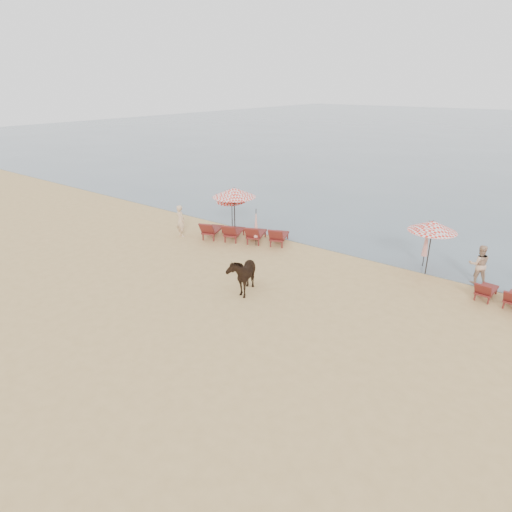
{
  "coord_description": "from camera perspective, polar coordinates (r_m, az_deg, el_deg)",
  "views": [
    {
      "loc": [
        10.14,
        -8.42,
        7.96
      ],
      "look_at": [
        0.0,
        5.0,
        1.1
      ],
      "focal_mm": 30.0,
      "sensor_mm": 36.0,
      "label": 1
    }
  ],
  "objects": [
    {
      "name": "ground",
      "position": [
        15.4,
        -11.44,
        -9.44
      ],
      "size": [
        120.0,
        120.0,
        0.0
      ],
      "primitive_type": "plane",
      "color": "tan",
      "rests_on": "ground"
    },
    {
      "name": "umbrella_open_left_a",
      "position": [
        23.44,
        -2.93,
        8.48
      ],
      "size": [
        2.36,
        2.36,
        2.69
      ],
      "rotation": [
        0.0,
        0.0,
        0.19
      ],
      "color": "black",
      "rests_on": "ground"
    },
    {
      "name": "umbrella_open_right",
      "position": [
        19.81,
        22.52,
        3.71
      ],
      "size": [
        2.05,
        2.05,
        2.5
      ],
      "rotation": [
        0.0,
        0.0,
        0.33
      ],
      "color": "black",
      "rests_on": "ground"
    },
    {
      "name": "umbrella_closed_right",
      "position": [
        20.88,
        21.81,
        2.13
      ],
      "size": [
        0.27,
        0.27,
        2.22
      ],
      "rotation": [
        0.0,
        0.0,
        0.26
      ],
      "color": "black",
      "rests_on": "ground"
    },
    {
      "name": "cow",
      "position": [
        17.31,
        -1.8,
        -2.29
      ],
      "size": [
        1.52,
        2.06,
        1.59
      ],
      "primitive_type": "imported",
      "rotation": [
        0.0,
        0.0,
        0.4
      ],
      "color": "black",
      "rests_on": "ground"
    },
    {
      "name": "umbrella_closed_left",
      "position": [
        22.0,
        0.0,
        4.37
      ],
      "size": [
        0.24,
        0.24,
        2.0
      ],
      "rotation": [
        0.0,
        0.0,
        -0.35
      ],
      "color": "black",
      "rests_on": "ground"
    },
    {
      "name": "umbrella_open_left_b",
      "position": [
        24.29,
        -3.26,
        7.83
      ],
      "size": [
        1.77,
        1.8,
        2.25
      ],
      "rotation": [
        0.0,
        0.0,
        -0.41
      ],
      "color": "black",
      "rests_on": "ground"
    },
    {
      "name": "beachgoer_right_a",
      "position": [
        20.26,
        27.59,
        -0.99
      ],
      "size": [
        1.03,
        0.94,
        1.71
      ],
      "primitive_type": "imported",
      "rotation": [
        0.0,
        0.0,
        3.58
      ],
      "color": "tan",
      "rests_on": "ground"
    },
    {
      "name": "beachgoer_left",
      "position": [
        23.92,
        -10.01,
        4.64
      ],
      "size": [
        0.74,
        0.58,
        1.77
      ],
      "primitive_type": "imported",
      "rotation": [
        0.0,
        0.0,
        2.88
      ],
      "color": "tan",
      "rests_on": "ground"
    },
    {
      "name": "lounger_cluster_left",
      "position": [
        22.88,
        -1.61,
        3.14
      ],
      "size": [
        4.9,
        3.43,
        0.72
      ],
      "rotation": [
        0.0,
        0.0,
        0.37
      ],
      "color": "maroon",
      "rests_on": "ground"
    }
  ]
}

